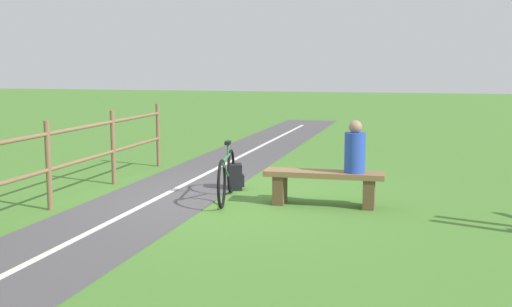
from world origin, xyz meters
TOP-DOWN VIEW (x-y plane):
  - ground_plane at (0.00, 0.00)m, footprint 80.00×80.00m
  - paved_path at (0.86, 4.00)m, footprint 2.17×36.02m
  - path_centre_line at (0.86, 4.00)m, footprint 0.39×32.00m
  - bench at (-1.66, 0.10)m, footprint 1.77×0.46m
  - person_seated at (-2.10, 0.09)m, footprint 0.31×0.31m
  - bicycle at (-0.16, 0.12)m, footprint 0.37×1.78m
  - backpack at (-0.05, -0.71)m, footprint 0.33×0.35m
  - fence_roadside at (2.05, 2.40)m, footprint 0.35×10.06m

SIDE VIEW (x-z plane):
  - ground_plane at x=0.00m, z-range 0.00..0.00m
  - paved_path at x=0.86m, z-range 0.00..0.02m
  - path_centre_line at x=0.86m, z-range 0.02..0.02m
  - backpack at x=-0.05m, z-range 0.00..0.43m
  - bench at x=-1.66m, z-range 0.10..0.61m
  - bicycle at x=-0.16m, z-range -0.07..0.82m
  - fence_roadside at x=2.05m, z-range 0.11..1.40m
  - person_seated at x=-2.10m, z-range 0.46..1.23m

